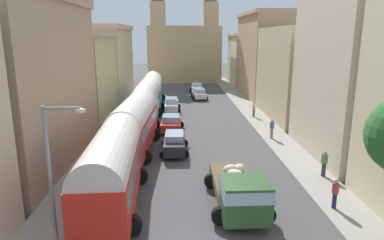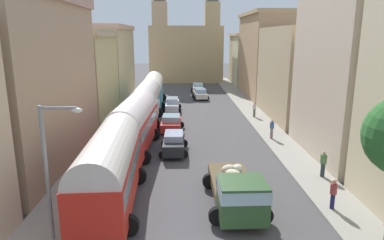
% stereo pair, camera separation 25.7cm
% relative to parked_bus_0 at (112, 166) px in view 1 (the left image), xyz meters
% --- Properties ---
extents(ground_plane, '(154.00, 154.00, 0.00)m').
position_rel_parked_bus_0_xyz_m(ground_plane, '(4.60, 20.50, -2.25)').
color(ground_plane, '#4B494A').
extents(sidewalk_left, '(2.50, 70.00, 0.14)m').
position_rel_parked_bus_0_xyz_m(sidewalk_left, '(-2.65, 20.50, -2.18)').
color(sidewalk_left, '#ACA497').
rests_on(sidewalk_left, ground).
extents(sidewalk_right, '(2.50, 70.00, 0.14)m').
position_rel_parked_bus_0_xyz_m(sidewalk_right, '(11.85, 20.50, -2.18)').
color(sidewalk_right, '#9A968C').
rests_on(sidewalk_right, ground).
extents(building_left_1, '(5.31, 14.91, 11.62)m').
position_rel_parked_bus_0_xyz_m(building_left_1, '(-6.31, 6.72, 3.60)').
color(building_left_1, tan).
rests_on(building_left_1, ground).
extents(building_left_2, '(5.63, 10.57, 9.12)m').
position_rel_parked_bus_0_xyz_m(building_left_2, '(-6.46, 19.89, 2.34)').
color(building_left_2, tan).
rests_on(building_left_2, ground).
extents(building_left_3, '(5.18, 14.37, 10.15)m').
position_rel_parked_bus_0_xyz_m(building_left_3, '(-6.26, 32.77, 2.86)').
color(building_left_3, '#CDB587').
rests_on(building_left_3, ground).
extents(building_right_1, '(4.92, 9.84, 13.87)m').
position_rel_parked_bus_0_xyz_m(building_right_1, '(15.34, 7.56, 4.71)').
color(building_right_1, beige).
rests_on(building_right_1, ground).
extents(building_right_2, '(5.80, 12.66, 9.60)m').
position_rel_parked_bus_0_xyz_m(building_right_2, '(16.00, 19.78, 2.56)').
color(building_right_2, tan).
rests_on(building_right_2, ground).
extents(building_right_3, '(6.57, 14.45, 11.96)m').
position_rel_parked_bus_0_xyz_m(building_right_3, '(16.09, 33.74, 3.76)').
color(building_right_3, tan).
rests_on(building_right_3, ground).
extents(building_right_4, '(5.91, 10.52, 9.19)m').
position_rel_parked_bus_0_xyz_m(building_right_4, '(15.79, 46.91, 2.37)').
color(building_right_4, beige).
rests_on(building_right_4, ground).
extents(distant_church, '(13.81, 6.56, 17.45)m').
position_rel_parked_bus_0_xyz_m(distant_church, '(4.60, 51.09, 3.88)').
color(distant_church, tan).
rests_on(distant_church, ground).
extents(parked_bus_0, '(3.51, 9.08, 4.07)m').
position_rel_parked_bus_0_xyz_m(parked_bus_0, '(0.00, 0.00, 0.00)').
color(parked_bus_0, red).
rests_on(parked_bus_0, ground).
extents(parked_bus_1, '(3.64, 9.16, 4.12)m').
position_rel_parked_bus_0_xyz_m(parked_bus_1, '(0.00, 9.00, 0.02)').
color(parked_bus_1, red).
rests_on(parked_bus_1, ground).
extents(parked_bus_2, '(3.29, 8.33, 4.00)m').
position_rel_parked_bus_0_xyz_m(parked_bus_2, '(0.00, 18.00, -0.04)').
color(parked_bus_2, beige).
rests_on(parked_bus_2, ground).
extents(parked_bus_3, '(3.50, 9.88, 3.92)m').
position_rel_parked_bus_0_xyz_m(parked_bus_3, '(0.00, 27.00, -0.10)').
color(parked_bus_3, teal).
rests_on(parked_bus_3, ground).
extents(cargo_truck_0, '(3.10, 6.78, 2.26)m').
position_rel_parked_bus_0_xyz_m(cargo_truck_0, '(6.42, -0.77, -1.06)').
color(cargo_truck_0, '#2D4E28').
rests_on(cargo_truck_0, ground).
extents(car_0, '(2.38, 3.94, 1.46)m').
position_rel_parked_bus_0_xyz_m(car_0, '(6.33, 31.66, -1.51)').
color(car_0, beige).
rests_on(car_0, ground).
extents(car_1, '(2.33, 4.19, 1.47)m').
position_rel_parked_bus_0_xyz_m(car_1, '(6.28, 37.92, -1.50)').
color(car_1, silver).
rests_on(car_1, ground).
extents(car_2, '(2.17, 4.25, 1.56)m').
position_rel_parked_bus_0_xyz_m(car_2, '(3.06, 8.58, -1.45)').
color(car_2, '#222629').
rests_on(car_2, ground).
extents(car_3, '(2.45, 3.84, 1.52)m').
position_rel_parked_bus_0_xyz_m(car_3, '(2.69, 14.71, -1.48)').
color(car_3, red).
rests_on(car_3, ground).
extents(car_4, '(2.12, 4.32, 1.59)m').
position_rel_parked_bus_0_xyz_m(car_4, '(2.57, 23.64, -1.45)').
color(car_4, silver).
rests_on(car_4, ground).
extents(pedestrian_0, '(0.44, 0.44, 1.79)m').
position_rel_parked_bus_0_xyz_m(pedestrian_0, '(11.34, 11.57, -1.23)').
color(pedestrian_0, slate).
rests_on(pedestrian_0, ground).
extents(pedestrian_1, '(0.43, 0.43, 1.77)m').
position_rel_parked_bus_0_xyz_m(pedestrian_1, '(11.54, 19.72, -1.24)').
color(pedestrian_1, '#52533C').
rests_on(pedestrian_1, ground).
extents(pedestrian_3, '(0.52, 0.52, 1.80)m').
position_rel_parked_bus_0_xyz_m(pedestrian_3, '(12.42, 3.28, -1.23)').
color(pedestrian_3, '#2A353A').
rests_on(pedestrian_3, ground).
extents(pedestrian_4, '(0.45, 0.45, 1.72)m').
position_rel_parked_bus_0_xyz_m(pedestrian_4, '(11.27, -0.81, -1.25)').
color(pedestrian_4, '#1D1E49').
rests_on(pedestrian_4, ground).
extents(streetlamp_near, '(1.74, 0.28, 6.02)m').
position_rel_parked_bus_0_xyz_m(streetlamp_near, '(-1.65, -3.15, 1.38)').
color(streetlamp_near, gray).
rests_on(streetlamp_near, ground).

